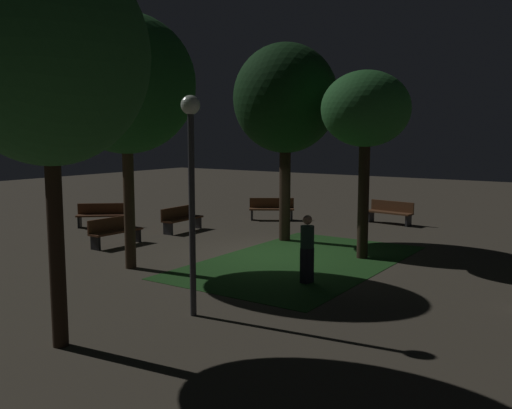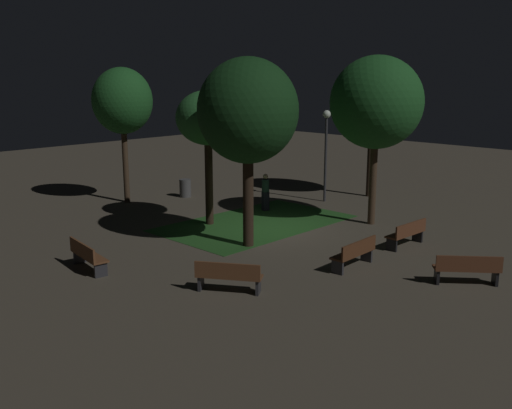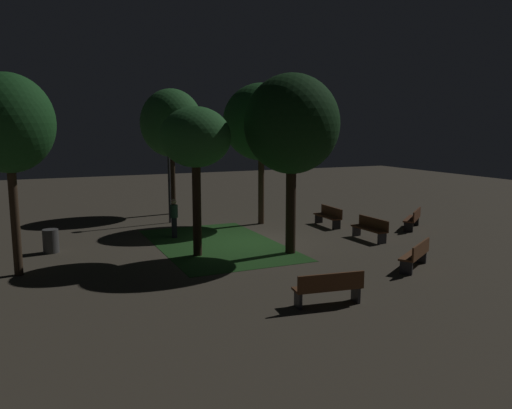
# 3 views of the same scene
# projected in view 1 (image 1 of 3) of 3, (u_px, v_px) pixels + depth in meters

# --- Properties ---
(ground_plane) EXTENTS (60.00, 60.00, 0.00)m
(ground_plane) POSITION_uv_depth(u_px,v_px,m) (268.00, 255.00, 15.99)
(ground_plane) COLOR #4C4438
(grass_lawn) EXTENTS (7.58, 4.51, 0.01)m
(grass_lawn) POSITION_uv_depth(u_px,v_px,m) (301.00, 261.00, 15.16)
(grass_lawn) COLOR #23511E
(grass_lawn) RESTS_ON ground
(bench_front_left) EXTENTS (1.81, 0.54, 0.88)m
(bench_front_left) POSITION_uv_depth(u_px,v_px,m) (181.00, 218.00, 19.82)
(bench_front_left) COLOR #512D19
(bench_front_left) RESTS_ON ground
(bench_front_right) EXTENTS (1.82, 0.55, 0.88)m
(bench_front_right) POSITION_uv_depth(u_px,v_px,m) (115.00, 230.00, 17.27)
(bench_front_right) COLOR brown
(bench_front_right) RESTS_ON ground
(bench_by_lamp) EXTENTS (1.38, 1.77, 0.88)m
(bench_by_lamp) POSITION_uv_depth(u_px,v_px,m) (272.00, 208.00, 22.45)
(bench_by_lamp) COLOR brown
(bench_by_lamp) RESTS_ON ground
(bench_lawn_edge) EXTENTS (1.52, 1.69, 0.88)m
(bench_lawn_edge) POSITION_uv_depth(u_px,v_px,m) (102.00, 214.00, 20.71)
(bench_lawn_edge) COLOR brown
(bench_lawn_edge) RESTS_ON ground
(bench_path_side) EXTENTS (0.72, 1.85, 0.88)m
(bench_path_side) POSITION_uv_depth(u_px,v_px,m) (390.00, 212.00, 21.44)
(bench_path_side) COLOR brown
(bench_path_side) RESTS_ON ground
(tree_lawn_side) EXTENTS (2.44, 2.44, 5.19)m
(tree_lawn_side) POSITION_uv_depth(u_px,v_px,m) (366.00, 111.00, 15.06)
(tree_lawn_side) COLOR #2D2116
(tree_lawn_side) RESTS_ON ground
(tree_left_canopy) EXTENTS (3.34, 3.34, 6.33)m
(tree_left_canopy) POSITION_uv_depth(u_px,v_px,m) (285.00, 99.00, 17.59)
(tree_left_canopy) COLOR #2D2116
(tree_left_canopy) RESTS_ON ground
(tree_back_right) EXTENTS (3.16, 3.16, 6.42)m
(tree_back_right) POSITION_uv_depth(u_px,v_px,m) (47.00, 56.00, 8.54)
(tree_back_right) COLOR #2D2116
(tree_back_right) RESTS_ON ground
(tree_tall_center) EXTENTS (3.51, 3.51, 6.47)m
(tree_tall_center) POSITION_uv_depth(u_px,v_px,m) (126.00, 84.00, 13.83)
(tree_tall_center) COLOR #423021
(tree_tall_center) RESTS_ON ground
(lamp_post_plaza_west) EXTENTS (0.36, 0.36, 4.18)m
(lamp_post_plaza_west) POSITION_uv_depth(u_px,v_px,m) (191.00, 166.00, 10.30)
(lamp_post_plaza_west) COLOR #333338
(lamp_post_plaza_west) RESTS_ON ground
(pedestrian) EXTENTS (0.32, 0.32, 1.61)m
(pedestrian) POSITION_uv_depth(u_px,v_px,m) (307.00, 247.00, 12.87)
(pedestrian) COLOR black
(pedestrian) RESTS_ON ground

